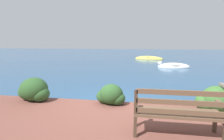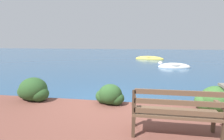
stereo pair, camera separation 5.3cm
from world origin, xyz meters
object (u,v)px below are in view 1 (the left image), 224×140
rowboat_mid (149,59)px  rowboat_nearest (174,67)px  park_bench (178,111)px  mooring_buoy (160,64)px

rowboat_mid → rowboat_nearest: bearing=119.3°
park_bench → rowboat_nearest: 10.73m
rowboat_mid → park_bench: bearing=103.6°
rowboat_nearest → mooring_buoy: size_ratio=5.36×
park_bench → mooring_buoy: bearing=79.4°
mooring_buoy → park_bench: bearing=-95.0°
park_bench → rowboat_nearest: size_ratio=0.65×
rowboat_nearest → rowboat_mid: size_ratio=0.75×
rowboat_mid → mooring_buoy: rowboat_mid is taller
park_bench → rowboat_nearest: (1.90, 10.54, -0.65)m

